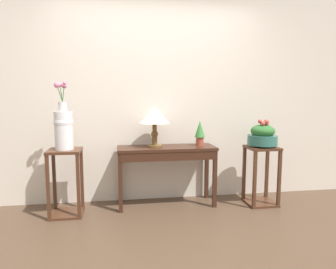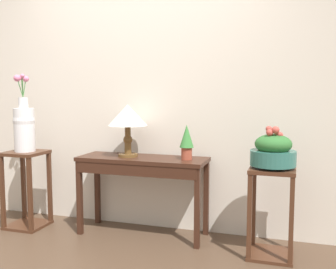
{
  "view_description": "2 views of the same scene",
  "coord_description": "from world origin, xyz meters",
  "px_view_note": "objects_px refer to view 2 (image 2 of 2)",
  "views": [
    {
      "loc": [
        -0.45,
        -2.39,
        1.32
      ],
      "look_at": [
        0.11,
        1.2,
        0.87
      ],
      "focal_mm": 32.38,
      "sensor_mm": 36.0,
      "label": 1
    },
    {
      "loc": [
        1.42,
        -2.18,
        1.32
      ],
      "look_at": [
        0.34,
        1.16,
        0.94
      ],
      "focal_mm": 42.92,
      "sensor_mm": 36.0,
      "label": 2
    }
  ],
  "objects_px": {
    "pedestal_stand_right": "(271,213)",
    "planter_bowl_wide_right": "(273,151)",
    "flower_vase_tall_left": "(24,125)",
    "console_table": "(142,169)",
    "table_lamp": "(128,118)",
    "pedestal_stand_left": "(27,189)",
    "potted_plant_on_console": "(187,140)"
  },
  "relations": [
    {
      "from": "table_lamp",
      "to": "flower_vase_tall_left",
      "type": "relative_size",
      "value": 0.64
    },
    {
      "from": "console_table",
      "to": "pedestal_stand_left",
      "type": "bearing_deg",
      "value": -174.07
    },
    {
      "from": "table_lamp",
      "to": "pedestal_stand_left",
      "type": "relative_size",
      "value": 0.64
    },
    {
      "from": "console_table",
      "to": "pedestal_stand_right",
      "type": "relative_size",
      "value": 1.63
    },
    {
      "from": "console_table",
      "to": "table_lamp",
      "type": "bearing_deg",
      "value": 170.49
    },
    {
      "from": "potted_plant_on_console",
      "to": "pedestal_stand_left",
      "type": "relative_size",
      "value": 0.41
    },
    {
      "from": "pedestal_stand_right",
      "to": "planter_bowl_wide_right",
      "type": "height_order",
      "value": "planter_bowl_wide_right"
    },
    {
      "from": "pedestal_stand_left",
      "to": "potted_plant_on_console",
      "type": "bearing_deg",
      "value": 5.41
    },
    {
      "from": "console_table",
      "to": "table_lamp",
      "type": "xyz_separation_m",
      "value": [
        -0.14,
        0.02,
        0.46
      ]
    },
    {
      "from": "table_lamp",
      "to": "pedestal_stand_right",
      "type": "xyz_separation_m",
      "value": [
        1.3,
        -0.15,
        -0.72
      ]
    },
    {
      "from": "console_table",
      "to": "planter_bowl_wide_right",
      "type": "bearing_deg",
      "value": -6.09
    },
    {
      "from": "flower_vase_tall_left",
      "to": "planter_bowl_wide_right",
      "type": "distance_m",
      "value": 2.32
    },
    {
      "from": "console_table",
      "to": "planter_bowl_wide_right",
      "type": "height_order",
      "value": "planter_bowl_wide_right"
    },
    {
      "from": "table_lamp",
      "to": "planter_bowl_wide_right",
      "type": "relative_size",
      "value": 1.34
    },
    {
      "from": "pedestal_stand_right",
      "to": "potted_plant_on_console",
      "type": "bearing_deg",
      "value": 168.49
    },
    {
      "from": "potted_plant_on_console",
      "to": "flower_vase_tall_left",
      "type": "relative_size",
      "value": 0.42
    },
    {
      "from": "potted_plant_on_console",
      "to": "planter_bowl_wide_right",
      "type": "xyz_separation_m",
      "value": [
        0.74,
        -0.15,
        -0.04
      ]
    },
    {
      "from": "pedestal_stand_right",
      "to": "table_lamp",
      "type": "bearing_deg",
      "value": 173.56
    },
    {
      "from": "console_table",
      "to": "potted_plant_on_console",
      "type": "relative_size",
      "value": 3.83
    },
    {
      "from": "potted_plant_on_console",
      "to": "planter_bowl_wide_right",
      "type": "distance_m",
      "value": 0.76
    },
    {
      "from": "console_table",
      "to": "pedestal_stand_left",
      "type": "distance_m",
      "value": 1.19
    },
    {
      "from": "console_table",
      "to": "flower_vase_tall_left",
      "type": "bearing_deg",
      "value": -174.07
    },
    {
      "from": "pedestal_stand_right",
      "to": "planter_bowl_wide_right",
      "type": "relative_size",
      "value": 2.03
    },
    {
      "from": "pedestal_stand_left",
      "to": "pedestal_stand_right",
      "type": "xyz_separation_m",
      "value": [
        2.31,
        -0.0,
        -0.01
      ]
    },
    {
      "from": "flower_vase_tall_left",
      "to": "table_lamp",
      "type": "bearing_deg",
      "value": 8.09
    },
    {
      "from": "pedestal_stand_left",
      "to": "pedestal_stand_right",
      "type": "height_order",
      "value": "pedestal_stand_left"
    },
    {
      "from": "console_table",
      "to": "flower_vase_tall_left",
      "type": "height_order",
      "value": "flower_vase_tall_left"
    },
    {
      "from": "planter_bowl_wide_right",
      "to": "flower_vase_tall_left",
      "type": "bearing_deg",
      "value": 179.92
    },
    {
      "from": "console_table",
      "to": "planter_bowl_wide_right",
      "type": "xyz_separation_m",
      "value": [
        1.16,
        -0.12,
        0.23
      ]
    },
    {
      "from": "table_lamp",
      "to": "flower_vase_tall_left",
      "type": "height_order",
      "value": "flower_vase_tall_left"
    },
    {
      "from": "pedestal_stand_right",
      "to": "flower_vase_tall_left",
      "type": "bearing_deg",
      "value": 179.94
    },
    {
      "from": "flower_vase_tall_left",
      "to": "console_table",
      "type": "bearing_deg",
      "value": 5.93
    }
  ]
}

